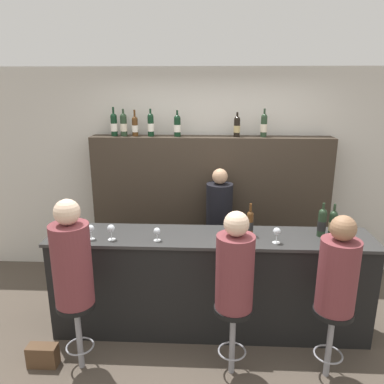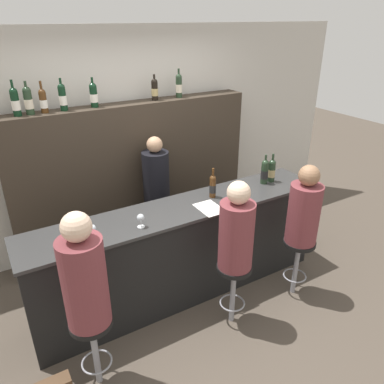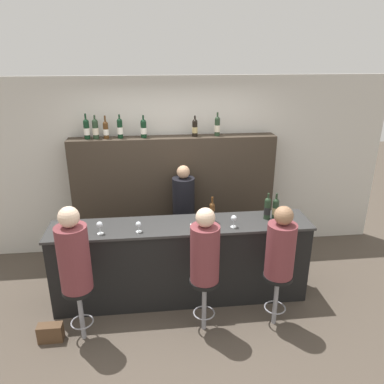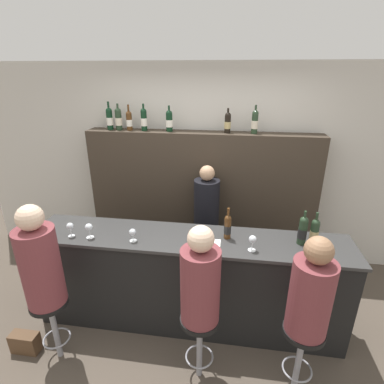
% 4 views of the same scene
% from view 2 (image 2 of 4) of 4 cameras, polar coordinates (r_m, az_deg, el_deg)
% --- Properties ---
extents(ground_plane, '(16.00, 16.00, 0.00)m').
position_cam_2_polar(ground_plane, '(3.98, 0.62, -16.92)').
color(ground_plane, '#4C4238').
extents(wall_back, '(6.40, 0.05, 2.60)m').
position_cam_2_polar(wall_back, '(4.64, -9.96, 7.72)').
color(wall_back, beige).
rests_on(wall_back, ground_plane).
extents(bar_counter, '(3.07, 0.56, 1.01)m').
position_cam_2_polar(bar_counter, '(3.84, -1.37, -9.03)').
color(bar_counter, black).
rests_on(bar_counter, ground_plane).
extents(back_bar_cabinet, '(2.88, 0.28, 1.80)m').
position_cam_2_polar(back_bar_cabinet, '(4.58, -8.56, 2.21)').
color(back_bar_cabinet, '#382D23').
rests_on(back_bar_cabinet, ground_plane).
extents(wine_bottle_counter_0, '(0.07, 0.07, 0.31)m').
position_cam_2_polar(wine_bottle_counter_0, '(3.74, 3.17, 0.95)').
color(wine_bottle_counter_0, '#4C2D14').
rests_on(wine_bottle_counter_0, bar_counter).
extents(wine_bottle_counter_1, '(0.08, 0.08, 0.33)m').
position_cam_2_polar(wine_bottle_counter_1, '(4.11, 11.01, 3.09)').
color(wine_bottle_counter_1, '#233823').
rests_on(wine_bottle_counter_1, bar_counter).
extents(wine_bottle_counter_2, '(0.08, 0.08, 0.32)m').
position_cam_2_polar(wine_bottle_counter_2, '(4.18, 12.06, 3.24)').
color(wine_bottle_counter_2, '#233823').
rests_on(wine_bottle_counter_2, bar_counter).
extents(wine_bottle_backbar_0, '(0.08, 0.08, 0.34)m').
position_cam_2_polar(wine_bottle_backbar_0, '(4.02, -25.33, 12.34)').
color(wine_bottle_backbar_0, black).
rests_on(wine_bottle_backbar_0, back_bar_cabinet).
extents(wine_bottle_backbar_1, '(0.08, 0.08, 0.32)m').
position_cam_2_polar(wine_bottle_backbar_1, '(4.03, -23.68, 12.66)').
color(wine_bottle_backbar_1, '#233823').
rests_on(wine_bottle_backbar_1, back_bar_cabinet).
extents(wine_bottle_backbar_2, '(0.07, 0.07, 0.31)m').
position_cam_2_polar(wine_bottle_backbar_2, '(4.06, -21.73, 12.81)').
color(wine_bottle_backbar_2, '#4C2D14').
rests_on(wine_bottle_backbar_2, back_bar_cabinet).
extents(wine_bottle_backbar_3, '(0.07, 0.07, 0.32)m').
position_cam_2_polar(wine_bottle_backbar_3, '(4.09, -19.12, 13.52)').
color(wine_bottle_backbar_3, black).
rests_on(wine_bottle_backbar_3, back_bar_cabinet).
extents(wine_bottle_backbar_4, '(0.08, 0.08, 0.31)m').
position_cam_2_polar(wine_bottle_backbar_4, '(4.16, -14.76, 14.12)').
color(wine_bottle_backbar_4, black).
rests_on(wine_bottle_backbar_4, back_bar_cabinet).
extents(wine_bottle_backbar_5, '(0.07, 0.07, 0.29)m').
position_cam_2_polar(wine_bottle_backbar_5, '(4.41, -5.72, 15.31)').
color(wine_bottle_backbar_5, black).
rests_on(wine_bottle_backbar_5, back_bar_cabinet).
extents(wine_bottle_backbar_6, '(0.08, 0.08, 0.33)m').
position_cam_2_polar(wine_bottle_backbar_6, '(4.54, -2.01, 15.91)').
color(wine_bottle_backbar_6, '#233823').
rests_on(wine_bottle_backbar_6, back_bar_cabinet).
extents(wine_glass_0, '(0.06, 0.06, 0.14)m').
position_cam_2_polar(wine_glass_0, '(3.10, -18.35, -6.39)').
color(wine_glass_0, silver).
rests_on(wine_glass_0, bar_counter).
extents(wine_glass_1, '(0.07, 0.07, 0.15)m').
position_cam_2_polar(wine_glass_1, '(3.13, -15.01, -5.51)').
color(wine_glass_1, silver).
rests_on(wine_glass_1, bar_counter).
extents(wine_glass_2, '(0.07, 0.07, 0.12)m').
position_cam_2_polar(wine_glass_2, '(3.25, -7.85, -3.97)').
color(wine_glass_2, silver).
rests_on(wine_glass_2, bar_counter).
extents(wine_glass_3, '(0.07, 0.07, 0.15)m').
position_cam_2_polar(wine_glass_3, '(3.73, 7.55, 0.42)').
color(wine_glass_3, silver).
rests_on(wine_glass_3, bar_counter).
extents(tasting_menu, '(0.21, 0.30, 0.00)m').
position_cam_2_polar(tasting_menu, '(3.56, 2.70, -2.48)').
color(tasting_menu, white).
rests_on(tasting_menu, bar_counter).
extents(bar_stool_left, '(0.32, 0.32, 0.64)m').
position_cam_2_polar(bar_stool_left, '(3.11, -14.87, -20.39)').
color(bar_stool_left, gray).
rests_on(bar_stool_left, ground_plane).
extents(guest_seated_left, '(0.32, 0.32, 0.90)m').
position_cam_2_polar(guest_seated_left, '(2.75, -16.16, -12.32)').
color(guest_seated_left, brown).
rests_on(guest_seated_left, bar_stool_left).
extents(bar_stool_middle, '(0.32, 0.32, 0.64)m').
position_cam_2_polar(bar_stool_middle, '(3.54, 6.36, -13.05)').
color(bar_stool_middle, gray).
rests_on(bar_stool_middle, ground_plane).
extents(guest_seated_middle, '(0.31, 0.31, 0.83)m').
position_cam_2_polar(guest_seated_middle, '(3.24, 6.79, -5.92)').
color(guest_seated_middle, brown).
rests_on(guest_seated_middle, bar_stool_middle).
extents(bar_stool_right, '(0.32, 0.32, 0.64)m').
position_cam_2_polar(bar_stool_right, '(3.99, 15.83, -8.97)').
color(bar_stool_right, gray).
rests_on(bar_stool_right, ground_plane).
extents(guest_seated_right, '(0.31, 0.31, 0.81)m').
position_cam_2_polar(guest_seated_right, '(3.74, 16.73, -2.59)').
color(guest_seated_right, brown).
rests_on(guest_seated_right, bar_stool_right).
extents(bartender, '(0.30, 0.30, 1.49)m').
position_cam_2_polar(bartender, '(4.40, -5.33, -1.61)').
color(bartender, black).
rests_on(bartender, ground_plane).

